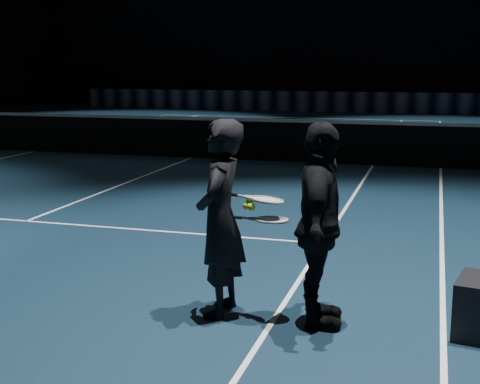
% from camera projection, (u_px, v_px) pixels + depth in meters
% --- Properties ---
extents(floor, '(36.00, 36.00, 0.00)m').
position_uv_depth(floor, '(190.00, 159.00, 15.22)').
color(floor, black).
rests_on(floor, ground).
extents(wall_back, '(30.00, 0.00, 30.00)m').
position_uv_depth(wall_back, '(324.00, 1.00, 31.23)').
color(wall_back, black).
rests_on(wall_back, ground).
extents(court_lines, '(10.98, 23.78, 0.01)m').
position_uv_depth(court_lines, '(190.00, 158.00, 15.22)').
color(court_lines, white).
rests_on(court_lines, floor).
extents(net_mesh, '(12.80, 0.02, 0.86)m').
position_uv_depth(net_mesh, '(190.00, 139.00, 15.14)').
color(net_mesh, black).
rests_on(net_mesh, floor).
extents(net_tape, '(12.80, 0.03, 0.07)m').
position_uv_depth(net_tape, '(189.00, 118.00, 15.05)').
color(net_tape, white).
rests_on(net_tape, net_mesh).
extents(sponsor_backdrop, '(22.00, 0.15, 0.90)m').
position_uv_depth(sponsor_backdrop, '(312.00, 101.00, 29.74)').
color(sponsor_backdrop, black).
rests_on(sponsor_backdrop, floor).
extents(player_a, '(0.42, 0.63, 1.69)m').
position_uv_depth(player_a, '(220.00, 219.00, 5.67)').
color(player_a, black).
rests_on(player_a, floor).
extents(player_b, '(0.54, 1.04, 1.69)m').
position_uv_depth(player_b, '(319.00, 226.00, 5.42)').
color(player_b, black).
rests_on(player_b, floor).
extents(racket_lower, '(0.68, 0.23, 0.03)m').
position_uv_depth(racket_lower, '(272.00, 220.00, 5.53)').
color(racket_lower, black).
rests_on(racket_lower, player_a).
extents(racket_upper, '(0.69, 0.26, 0.10)m').
position_uv_depth(racket_upper, '(267.00, 200.00, 5.56)').
color(racket_upper, black).
rests_on(racket_upper, player_b).
extents(tennis_balls, '(0.12, 0.10, 0.12)m').
position_uv_depth(tennis_balls, '(249.00, 204.00, 5.57)').
color(tennis_balls, '#B0C72A').
rests_on(tennis_balls, racket_upper).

